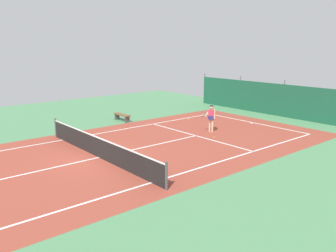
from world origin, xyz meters
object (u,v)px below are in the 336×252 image
Objects in this scene: tennis_player at (211,116)px; parked_car at (278,100)px; tennis_ball_by_sideline at (214,137)px; tennis_ball_midcourt at (244,120)px; tennis_net at (99,147)px; tennis_ball_near_player at (188,119)px; courtside_bench at (122,116)px.

parked_car is (-1.62, 9.63, -0.12)m from tennis_player.
tennis_ball_by_sideline is 10.88m from parked_car.
tennis_ball_midcourt is 5.30m from tennis_ball_by_sideline.
parked_car reaches higher than tennis_ball_by_sideline.
tennis_ball_midcourt is at bearing 93.98° from tennis_net.
tennis_ball_by_sideline is at bearing -73.21° from parked_car.
tennis_player reaches higher than tennis_ball_near_player.
tennis_ball_midcourt is (2.86, 2.64, 0.00)m from tennis_ball_near_player.
parked_car reaches higher than tennis_net.
tennis_net is 8.26m from courtside_bench.
tennis_ball_midcourt is 8.56m from courtside_bench.
parked_car reaches higher than tennis_ball_near_player.
tennis_ball_by_sideline is (4.67, -2.34, 0.00)m from tennis_ball_near_player.
tennis_player is 1.69m from tennis_ball_by_sideline.
courtside_bench is at bearing -123.72° from tennis_ball_near_player.
tennis_player is 24.85× the size of tennis_ball_near_player.
courtside_bench is at bearing 14.73° from tennis_player.
tennis_net is 17.51m from parked_car.
tennis_ball_midcourt is at bearing 42.68° from tennis_ball_near_player.
tennis_player is 1.03× the size of courtside_bench.
tennis_player is at bearing -22.34° from tennis_ball_near_player.
tennis_player is 9.76m from parked_car.
tennis_ball_midcourt is at bearing -87.15° from tennis_player.
tennis_net reaches higher than tennis_ball_midcourt.
courtside_bench is at bearing -167.74° from tennis_ball_by_sideline.
tennis_ball_near_player is 8.43m from parked_car.
courtside_bench is (-2.62, -3.93, 0.34)m from tennis_ball_near_player.
parked_car is (-2.72, 10.50, 0.81)m from tennis_ball_by_sideline.
tennis_ball_midcourt is 0.02× the size of parked_car.
tennis_net is at bearing -86.02° from tennis_ball_midcourt.
courtside_bench is (-7.29, -1.58, 0.34)m from tennis_ball_by_sideline.
tennis_ball_midcourt is at bearing 109.96° from tennis_ball_by_sideline.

